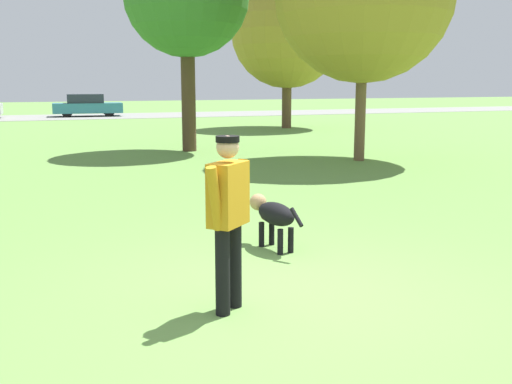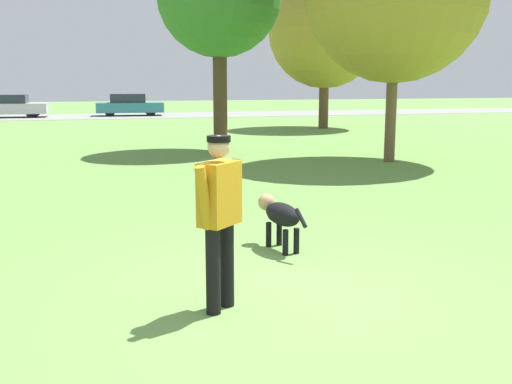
{
  "view_description": "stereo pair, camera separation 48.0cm",
  "coord_description": "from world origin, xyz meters",
  "px_view_note": "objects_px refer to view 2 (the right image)",
  "views": [
    {
      "loc": [
        -2.24,
        -4.98,
        2.03
      ],
      "look_at": [
        -0.1,
        0.73,
        0.9
      ],
      "focal_mm": 42.0,
      "sensor_mm": 36.0,
      "label": 1
    },
    {
      "loc": [
        -1.78,
        -5.13,
        2.03
      ],
      "look_at": [
        -0.1,
        0.73,
        0.9
      ],
      "focal_mm": 42.0,
      "sensor_mm": 36.0,
      "label": 2
    }
  ],
  "objects_px": {
    "person": "(219,210)",
    "dog": "(280,215)",
    "tree_far_right": "(325,31)",
    "parked_car_teal": "(129,105)",
    "parked_car_silver": "(10,106)"
  },
  "relations": [
    {
      "from": "person",
      "to": "dog",
      "type": "height_order",
      "value": "person"
    },
    {
      "from": "person",
      "to": "dog",
      "type": "bearing_deg",
      "value": 13.81
    },
    {
      "from": "dog",
      "to": "tree_far_right",
      "type": "bearing_deg",
      "value": -35.08
    },
    {
      "from": "parked_car_silver",
      "to": "parked_car_teal",
      "type": "relative_size",
      "value": 1.03
    },
    {
      "from": "parked_car_teal",
      "to": "dog",
      "type": "bearing_deg",
      "value": -88.15
    },
    {
      "from": "person",
      "to": "parked_car_silver",
      "type": "relative_size",
      "value": 0.38
    },
    {
      "from": "tree_far_right",
      "to": "parked_car_teal",
      "type": "bearing_deg",
      "value": 121.09
    },
    {
      "from": "parked_car_silver",
      "to": "parked_car_teal",
      "type": "height_order",
      "value": "parked_car_teal"
    },
    {
      "from": "dog",
      "to": "parked_car_silver",
      "type": "xyz_separation_m",
      "value": [
        -6.23,
        30.26,
        0.22
      ]
    },
    {
      "from": "person",
      "to": "dog",
      "type": "xyz_separation_m",
      "value": [
        1.14,
        1.75,
        -0.49
      ]
    },
    {
      "from": "person",
      "to": "parked_car_teal",
      "type": "height_order",
      "value": "person"
    },
    {
      "from": "person",
      "to": "parked_car_teal",
      "type": "distance_m",
      "value": 32.03
    },
    {
      "from": "person",
      "to": "dog",
      "type": "relative_size",
      "value": 1.47
    },
    {
      "from": "tree_far_right",
      "to": "parked_car_teal",
      "type": "height_order",
      "value": "tree_far_right"
    },
    {
      "from": "dog",
      "to": "parked_car_teal",
      "type": "relative_size",
      "value": 0.27
    }
  ]
}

